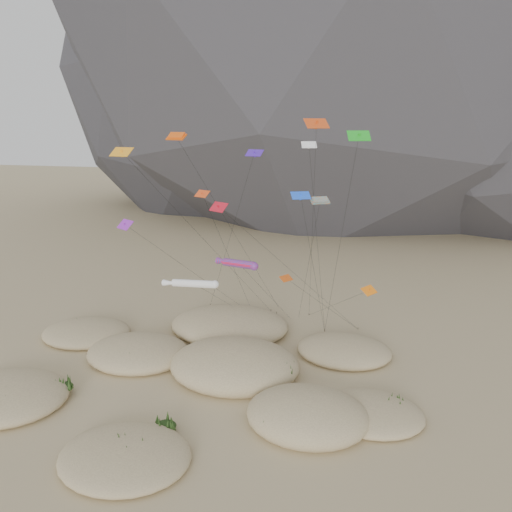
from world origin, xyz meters
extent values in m
plane|color=#CCB789|center=(0.00, 0.00, 0.00)|extent=(500.00, 500.00, 0.00)
ellipsoid|color=black|center=(8.00, 115.00, 60.00)|extent=(191.54, 147.29, 156.00)
ellipsoid|color=#2B2B30|center=(-37.00, 123.00, 44.00)|extent=(136.20, 127.83, 116.00)
ellipsoid|color=#CCB789|center=(-19.18, -6.14, 0.62)|extent=(13.16, 11.19, 2.77)
ellipsoid|color=#CCB789|center=(-2.84, -11.50, 0.46)|extent=(11.32, 9.62, 2.06)
ellipsoid|color=#CCB789|center=(11.06, -2.29, 0.84)|extent=(11.64, 9.90, 3.76)
ellipsoid|color=#CCB789|center=(-10.67, 6.21, 0.66)|extent=(12.42, 10.56, 2.95)
ellipsoid|color=#CCB789|center=(1.62, 5.45, 0.97)|extent=(14.76, 12.54, 4.31)
ellipsoid|color=#CCB789|center=(16.80, 0.27, 0.44)|extent=(10.21, 8.68, 1.94)
ellipsoid|color=#CCB789|center=(-2.41, 16.70, 0.79)|extent=(16.05, 13.64, 3.49)
ellipsoid|color=#CCB789|center=(13.26, 13.11, 0.56)|extent=(11.45, 9.73, 2.49)
ellipsoid|color=#CCB789|center=(-20.28, 10.33, 0.52)|extent=(11.73, 9.97, 2.29)
ellipsoid|color=black|center=(-18.80, -6.93, 0.90)|extent=(2.70, 2.31, 0.81)
ellipsoid|color=black|center=(-14.37, -3.19, 0.80)|extent=(2.06, 1.76, 0.62)
ellipsoid|color=black|center=(-3.05, -10.83, 0.60)|extent=(2.57, 2.20, 0.77)
ellipsoid|color=black|center=(-1.35, -6.62, 0.50)|extent=(1.99, 1.70, 0.60)
ellipsoid|color=black|center=(10.25, -3.68, 1.00)|extent=(3.44, 2.94, 1.03)
ellipsoid|color=black|center=(8.49, -5.11, 0.80)|extent=(2.20, 1.88, 0.66)
ellipsoid|color=black|center=(-11.39, 4.69, 0.80)|extent=(2.84, 2.43, 0.85)
ellipsoid|color=black|center=(-10.30, 6.32, 0.70)|extent=(2.46, 2.11, 0.74)
ellipsoid|color=black|center=(3.30, 3.56, 1.10)|extent=(3.44, 2.94, 1.03)
ellipsoid|color=black|center=(7.36, 4.93, 1.00)|extent=(2.84, 2.43, 0.85)
ellipsoid|color=black|center=(1.77, 3.16, 0.90)|extent=(2.66, 2.28, 0.80)
ellipsoid|color=black|center=(18.84, 1.67, 0.60)|extent=(2.04, 1.74, 0.61)
ellipsoid|color=black|center=(-1.30, 14.83, 1.00)|extent=(3.17, 2.71, 0.95)
ellipsoid|color=black|center=(0.62, 14.62, 0.90)|extent=(2.34, 2.00, 0.70)
ellipsoid|color=black|center=(14.21, 12.61, 0.70)|extent=(2.46, 2.10, 0.74)
ellipsoid|color=black|center=(12.39, 11.74, 0.60)|extent=(1.84, 1.58, 0.55)
ellipsoid|color=black|center=(-21.94, 11.28, 0.50)|extent=(2.26, 1.93, 0.68)
ellipsoid|color=black|center=(-19.36, 10.55, 0.40)|extent=(1.90, 1.62, 0.57)
cylinder|color=#3F2D1E|center=(-0.59, 22.83, 0.15)|extent=(0.08, 0.08, 0.30)
cylinder|color=#3F2D1E|center=(2.51, 24.37, 0.15)|extent=(0.08, 0.08, 0.30)
cylinder|color=#3F2D1E|center=(1.47, 25.15, 0.15)|extent=(0.08, 0.08, 0.30)
cylinder|color=#3F2D1E|center=(7.28, 24.88, 0.15)|extent=(0.08, 0.08, 0.30)
cylinder|color=#3F2D1E|center=(10.19, 19.49, 0.15)|extent=(0.08, 0.08, 0.30)
cylinder|color=#3F2D1E|center=(-8.13, 25.12, 0.15)|extent=(0.08, 0.08, 0.30)
cylinder|color=#3F2D1E|center=(14.54, 21.28, 0.15)|extent=(0.08, 0.08, 0.30)
cylinder|color=#3F2D1E|center=(-6.26, 21.15, 0.15)|extent=(0.08, 0.08, 0.30)
cylinder|color=#EB1841|center=(0.11, 12.88, 10.67)|extent=(5.12, 3.59, 1.52)
sphere|color=#EB1841|center=(2.38, 11.52, 10.88)|extent=(1.02, 1.02, 1.02)
cone|color=#EB1841|center=(-2.40, 14.38, 10.41)|extent=(2.34, 1.88, 1.09)
cylinder|color=black|center=(2.52, 17.89, 5.34)|extent=(4.85, 10.05, 10.69)
cylinder|color=white|center=(-3.11, 5.86, 10.07)|extent=(5.30, 1.42, 1.19)
sphere|color=white|center=(-0.53, 5.56, 10.28)|extent=(0.87, 0.87, 0.87)
cone|color=white|center=(-5.95, 6.18, 9.81)|extent=(2.19, 0.98, 0.89)
cylinder|color=black|center=(-2.95, 14.89, 5.04)|extent=(0.35, 18.09, 10.09)
cube|color=#DC4C0B|center=(-6.82, 11.34, 25.78)|extent=(2.62, 1.59, 0.73)
cube|color=#DC4C0B|center=(-6.82, 11.34, 25.97)|extent=(2.21, 1.29, 0.71)
cylinder|color=black|center=(-2.31, 19.25, 12.89)|extent=(9.05, 15.83, 25.79)
cube|color=orange|center=(10.15, 9.74, 19.21)|extent=(2.22, 1.74, 0.58)
cube|color=orange|center=(10.15, 9.74, 19.39)|extent=(1.86, 1.43, 0.57)
cylinder|color=black|center=(8.04, 16.68, 9.60)|extent=(4.24, 13.89, 19.22)
cube|color=#19A31E|center=(13.83, 10.81, 26.03)|extent=(2.61, 1.81, 1.05)
cube|color=#19A31E|center=(13.83, 10.81, 25.88)|extent=(0.39, 0.44, 0.78)
cylinder|color=black|center=(12.01, 15.15, 13.04)|extent=(3.67, 8.72, 25.99)
cube|color=white|center=(7.83, 16.40, 24.85)|extent=(1.97, 1.39, 0.76)
cube|color=white|center=(7.83, 16.40, 24.70)|extent=(0.28, 0.31, 0.60)
cylinder|color=black|center=(9.01, 17.95, 12.45)|extent=(2.40, 3.12, 24.80)
cube|color=purple|center=(-12.40, 8.28, 15.83)|extent=(2.49, 2.13, 0.99)
cube|color=purple|center=(-12.40, 8.28, 15.68)|extent=(0.41, 0.43, 0.75)
cylinder|color=black|center=(-6.49, 15.56, 7.94)|extent=(11.83, 14.57, 15.80)
cube|color=orange|center=(15.86, 8.56, 9.96)|extent=(1.82, 2.10, 0.71)
cube|color=orange|center=(15.86, 8.56, 9.81)|extent=(0.30, 0.30, 0.64)
cylinder|color=black|center=(11.57, 16.72, 5.00)|extent=(8.61, 16.34, 9.93)
cube|color=orange|center=(-12.41, 8.60, 24.16)|extent=(2.78, 1.77, 0.98)
cube|color=orange|center=(-12.41, 8.60, 24.01)|extent=(0.36, 0.34, 0.88)
cylinder|color=black|center=(-5.47, 16.88, 12.10)|extent=(13.91, 16.58, 24.12)
cube|color=#C04A12|center=(6.69, 9.15, 10.45)|extent=(1.49, 1.69, 0.54)
cube|color=#C04A12|center=(6.69, 9.15, 10.30)|extent=(0.23, 0.23, 0.52)
cylinder|color=black|center=(10.62, 15.21, 5.25)|extent=(7.88, 12.15, 10.42)
cube|color=#411CA8|center=(1.75, 14.14, 23.94)|extent=(2.19, 1.46, 0.76)
cube|color=#411CA8|center=(1.75, 14.14, 23.79)|extent=(0.28, 0.27, 0.69)
cylinder|color=black|center=(-3.19, 19.63, 11.99)|extent=(9.91, 11.01, 23.90)
cube|color=red|center=(-3.67, 10.86, 19.40)|extent=(2.02, 1.58, 0.74)
cube|color=red|center=(-3.67, 10.86, 19.25)|extent=(0.30, 0.31, 0.61)
cylinder|color=black|center=(-2.13, 16.85, 9.72)|extent=(3.11, 11.99, 19.36)
cube|color=blue|center=(8.25, 8.38, 19.94)|extent=(2.29, 1.83, 0.70)
cube|color=blue|center=(8.25, 8.38, 19.79)|extent=(0.29, 0.26, 0.70)
cylinder|color=black|center=(9.22, 13.93, 10.00)|extent=(1.98, 11.14, 19.91)
cube|color=#CD4213|center=(9.09, 12.98, 27.28)|extent=(2.96, 2.54, 1.08)
cube|color=#CD4213|center=(9.09, 12.98, 27.13)|extent=(0.45, 0.46, 0.90)
cylinder|color=black|center=(8.18, 18.93, 13.67)|extent=(1.84, 11.93, 27.24)
cube|color=red|center=(-2.65, 13.70, 17.43)|extent=(2.62, 2.12, 1.04)
cube|color=red|center=(-2.65, 13.70, 17.28)|extent=(0.42, 0.45, 0.78)
cylinder|color=black|center=(5.95, 17.49, 8.74)|extent=(17.21, 7.60, 17.40)
camera|label=1|loc=(16.50, -43.53, 27.24)|focal=35.00mm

